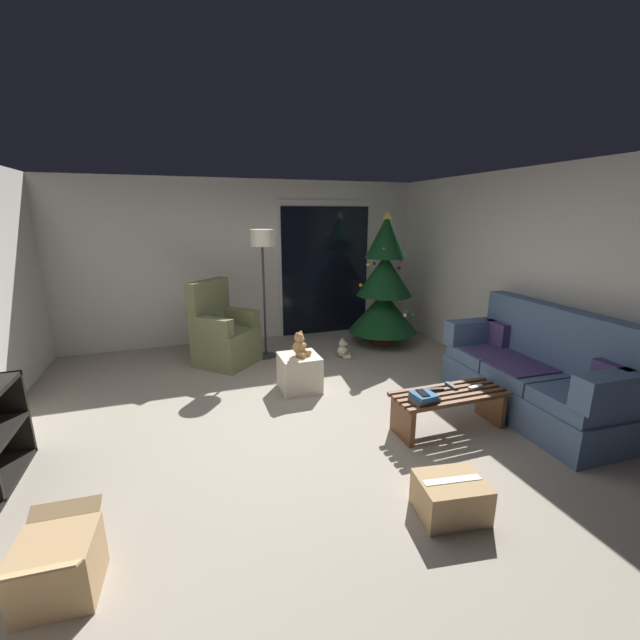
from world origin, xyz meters
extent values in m
plane|color=#9E9384|center=(0.00, 0.00, 0.00)|extent=(7.00, 7.00, 0.00)
cube|color=silver|center=(0.00, 3.06, 1.25)|extent=(5.72, 0.12, 2.50)
cube|color=silver|center=(2.86, 0.00, 1.25)|extent=(0.12, 6.00, 2.50)
cube|color=silver|center=(1.28, 2.99, 1.10)|extent=(1.60, 0.02, 2.20)
cube|color=black|center=(1.28, 2.97, 1.05)|extent=(1.50, 0.02, 2.10)
cube|color=slate|center=(2.25, -0.45, 0.17)|extent=(0.84, 1.93, 0.34)
cube|color=slate|center=(2.20, -1.07, 0.41)|extent=(0.70, 0.63, 0.14)
cube|color=slate|center=(2.23, -0.45, 0.41)|extent=(0.70, 0.63, 0.14)
cube|color=slate|center=(2.26, 0.17, 0.41)|extent=(0.70, 0.63, 0.14)
cube|color=slate|center=(2.55, -0.46, 0.78)|extent=(0.28, 1.91, 0.60)
cube|color=slate|center=(2.21, -1.32, 0.62)|extent=(0.77, 0.23, 0.28)
cube|color=slate|center=(2.29, 0.42, 0.62)|extent=(0.77, 0.23, 0.28)
cube|color=#47386B|center=(2.22, -0.20, 0.49)|extent=(0.64, 0.92, 0.02)
cube|color=#47386B|center=(2.38, -1.15, 0.62)|extent=(0.13, 0.32, 0.28)
cube|color=#47386B|center=(2.44, 0.24, 0.62)|extent=(0.13, 0.32, 0.28)
cube|color=brown|center=(1.27, -0.66, 0.36)|extent=(1.10, 0.05, 0.04)
cube|color=brown|center=(1.27, -0.57, 0.36)|extent=(1.10, 0.05, 0.04)
cube|color=brown|center=(1.27, -0.48, 0.36)|extent=(1.10, 0.05, 0.04)
cube|color=brown|center=(1.27, -0.39, 0.36)|extent=(1.10, 0.05, 0.04)
cube|color=brown|center=(1.27, -0.30, 0.36)|extent=(1.10, 0.05, 0.04)
cube|color=brown|center=(0.78, -0.48, 0.17)|extent=(0.05, 0.36, 0.34)
cube|color=brown|center=(1.76, -0.48, 0.17)|extent=(0.05, 0.36, 0.34)
cube|color=silver|center=(1.56, -0.48, 0.39)|extent=(0.16, 0.06, 0.02)
cube|color=#333338|center=(1.36, -0.38, 0.39)|extent=(0.05, 0.16, 0.02)
cube|color=black|center=(1.17, -0.40, 0.39)|extent=(0.16, 0.08, 0.02)
cube|color=#4C4C51|center=(0.94, -0.56, 0.39)|extent=(0.26, 0.19, 0.04)
cube|color=#285684|center=(0.93, -0.57, 0.43)|extent=(0.20, 0.21, 0.04)
cube|color=black|center=(0.92, -0.56, 0.46)|extent=(0.08, 0.15, 0.01)
cylinder|color=#4C1E19|center=(1.88, 2.02, 0.05)|extent=(0.36, 0.36, 0.10)
cylinder|color=brown|center=(1.88, 2.02, 0.16)|extent=(0.08, 0.08, 0.12)
cone|color=#0F3819|center=(1.88, 2.02, 0.53)|extent=(1.05, 1.05, 0.62)
cone|color=#0F3819|center=(1.88, 2.02, 1.09)|extent=(0.83, 0.83, 0.62)
cone|color=#0F3819|center=(1.88, 2.02, 1.66)|extent=(0.61, 0.61, 0.62)
sphere|color=gold|center=(1.61, 2.03, 1.26)|extent=(0.06, 0.06, 0.06)
sphere|color=white|center=(2.01, 1.59, 0.56)|extent=(0.06, 0.06, 0.06)
sphere|color=blue|center=(1.62, 2.07, 1.26)|extent=(0.06, 0.06, 0.06)
sphere|color=gold|center=(1.84, 1.80, 1.42)|extent=(0.06, 0.06, 0.06)
sphere|color=blue|center=(1.66, 2.00, 1.44)|extent=(0.06, 0.06, 0.06)
sphere|color=#B233A5|center=(1.76, 1.85, 1.50)|extent=(0.06, 0.06, 0.06)
sphere|color=#1E8C33|center=(2.20, 1.69, 0.52)|extent=(0.06, 0.06, 0.06)
sphere|color=blue|center=(1.84, 2.30, 1.24)|extent=(0.06, 0.06, 0.06)
sphere|color=#1E8C33|center=(2.05, 1.61, 0.60)|extent=(0.06, 0.06, 0.06)
sphere|color=#B233A5|center=(2.01, 1.81, 1.32)|extent=(0.06, 0.06, 0.06)
sphere|color=#B233A5|center=(2.16, 2.10, 1.18)|extent=(0.06, 0.06, 0.06)
sphere|color=gold|center=(2.16, 2.37, 0.61)|extent=(0.06, 0.06, 0.06)
sphere|color=white|center=(2.12, 2.22, 1.11)|extent=(0.06, 0.06, 0.06)
sphere|color=gold|center=(1.58, 2.22, 0.92)|extent=(0.06, 0.06, 0.06)
cone|color=#EAD14C|center=(1.88, 2.02, 1.97)|extent=(0.14, 0.14, 0.12)
cube|color=olive|center=(-0.50, 1.96, 0.16)|extent=(0.96, 0.96, 0.31)
cube|color=olive|center=(-0.50, 1.96, 0.40)|extent=(0.96, 0.96, 0.18)
cube|color=olive|center=(-0.69, 2.15, 0.81)|extent=(0.59, 0.59, 0.64)
cube|color=olive|center=(-0.29, 2.14, 0.60)|extent=(0.51, 0.51, 0.22)
cube|color=olive|center=(-0.69, 1.75, 0.60)|extent=(0.51, 0.51, 0.22)
cylinder|color=#2D2D30|center=(0.05, 2.06, 0.01)|extent=(0.28, 0.28, 0.02)
cylinder|color=#2D2D30|center=(0.05, 2.06, 0.80)|extent=(0.03, 0.03, 1.55)
cylinder|color=beige|center=(0.05, 2.06, 1.67)|extent=(0.32, 0.32, 0.22)
cube|color=black|center=(-2.50, 0.34, 0.37)|extent=(0.40, 0.04, 0.74)
cube|color=beige|center=(0.19, 0.83, 0.21)|extent=(0.44, 0.44, 0.42)
cylinder|color=tan|center=(0.27, 0.81, 0.45)|extent=(0.12, 0.13, 0.06)
cylinder|color=tan|center=(0.19, 0.75, 0.45)|extent=(0.12, 0.13, 0.06)
sphere|color=tan|center=(0.19, 0.83, 0.52)|extent=(0.15, 0.15, 0.15)
sphere|color=tan|center=(0.19, 0.83, 0.63)|extent=(0.11, 0.11, 0.11)
sphere|color=tan|center=(0.22, 0.79, 0.62)|extent=(0.04, 0.04, 0.04)
sphere|color=tan|center=(0.22, 0.85, 0.68)|extent=(0.04, 0.04, 0.04)
sphere|color=tan|center=(0.16, 0.80, 0.68)|extent=(0.04, 0.04, 0.04)
sphere|color=tan|center=(0.26, 0.86, 0.53)|extent=(0.06, 0.06, 0.06)
sphere|color=tan|center=(0.15, 0.77, 0.53)|extent=(0.06, 0.06, 0.06)
cylinder|color=beige|center=(1.13, 1.68, 0.03)|extent=(0.12, 0.10, 0.06)
cylinder|color=beige|center=(1.10, 1.58, 0.03)|extent=(0.12, 0.10, 0.06)
sphere|color=beige|center=(1.06, 1.65, 0.10)|extent=(0.15, 0.15, 0.15)
sphere|color=beige|center=(1.06, 1.65, 0.22)|extent=(0.11, 0.11, 0.11)
sphere|color=#F4E5C1|center=(1.11, 1.63, 0.21)|extent=(0.04, 0.04, 0.04)
sphere|color=beige|center=(1.07, 1.69, 0.27)|extent=(0.04, 0.04, 0.04)
sphere|color=beige|center=(1.05, 1.61, 0.27)|extent=(0.04, 0.04, 0.04)
sphere|color=beige|center=(1.10, 1.71, 0.11)|extent=(0.06, 0.06, 0.06)
sphere|color=beige|center=(1.06, 1.58, 0.11)|extent=(0.06, 0.06, 0.06)
cube|color=tan|center=(-1.73, -1.27, 0.17)|extent=(0.40, 0.37, 0.35)
cube|color=tan|center=(-1.72, -1.06, 0.37)|extent=(0.37, 0.11, 0.06)
cube|color=tan|center=(-1.75, -1.49, 0.37)|extent=(0.37, 0.11, 0.06)
cube|color=tan|center=(0.60, -1.44, 0.13)|extent=(0.49, 0.41, 0.26)
cube|color=beige|center=(0.60, -1.44, 0.26)|extent=(0.41, 0.12, 0.00)
camera|label=1|loc=(-0.98, -3.34, 1.98)|focal=22.54mm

